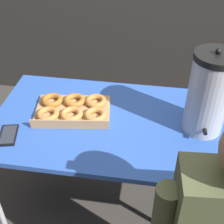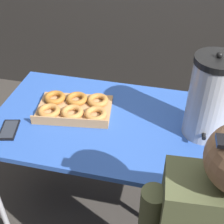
{
  "view_description": "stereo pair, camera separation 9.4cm",
  "coord_description": "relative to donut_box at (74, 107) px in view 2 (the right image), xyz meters",
  "views": [
    {
      "loc": [
        0.1,
        -1.21,
        1.74
      ],
      "look_at": [
        -0.09,
        0.0,
        0.78
      ],
      "focal_mm": 50.0,
      "sensor_mm": 36.0,
      "label": 1
    },
    {
      "loc": [
        0.19,
        -1.19,
        1.74
      ],
      "look_at": [
        -0.09,
        0.0,
        0.78
      ],
      "focal_mm": 50.0,
      "sensor_mm": 36.0,
      "label": 2
    }
  ],
  "objects": [
    {
      "name": "coffee_urn",
      "position": [
        0.66,
        -0.02,
        0.18
      ],
      "size": [
        0.2,
        0.23,
        0.44
      ],
      "color": "#B7B7BC",
      "rests_on": "folding_table"
    },
    {
      "name": "donut_box",
      "position": [
        0.0,
        0.0,
        0.0
      ],
      "size": [
        0.42,
        0.32,
        0.05
      ],
      "rotation": [
        0.0,
        0.0,
        0.14
      ],
      "color": "tan",
      "rests_on": "folding_table"
    },
    {
      "name": "cell_phone",
      "position": [
        -0.26,
        -0.23,
        -0.02
      ],
      "size": [
        0.11,
        0.16,
        0.01
      ],
      "rotation": [
        0.0,
        0.0,
        0.24
      ],
      "color": "black",
      "rests_on": "folding_table"
    },
    {
      "name": "ground_plane",
      "position": [
        0.31,
        -0.04,
        -0.74
      ],
      "size": [
        12.0,
        12.0,
        0.0
      ],
      "primitive_type": "plane",
      "color": "#3D3833"
    },
    {
      "name": "folding_table",
      "position": [
        0.31,
        -0.04,
        -0.07
      ],
      "size": [
        1.42,
        0.72,
        0.72
      ],
      "color": "#2D56B2",
      "rests_on": "ground"
    }
  ]
}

